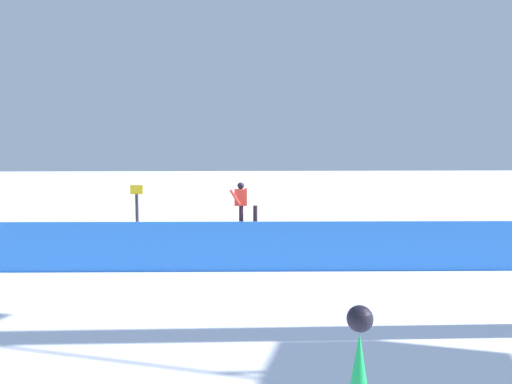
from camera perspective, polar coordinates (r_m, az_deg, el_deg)
name	(u,v)px	position (r m, az deg, el deg)	size (l,w,h in m)	color
ground_plane	(260,239)	(14.83, 0.54, -5.87)	(120.00, 120.00, 0.00)	white
grind_box	(260,231)	(14.79, 0.54, -4.98)	(5.61, 0.76, 0.52)	black
snowboarder	(243,201)	(14.65, -1.67, -1.18)	(1.53, 0.42, 1.32)	#C33181
safety_fence	(272,246)	(10.67, 2.01, -6.85)	(13.39, 0.06, 1.17)	#2F7CE8
trail_marker	(137,210)	(15.10, -14.72, -2.20)	(0.40, 0.10, 1.76)	#262628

